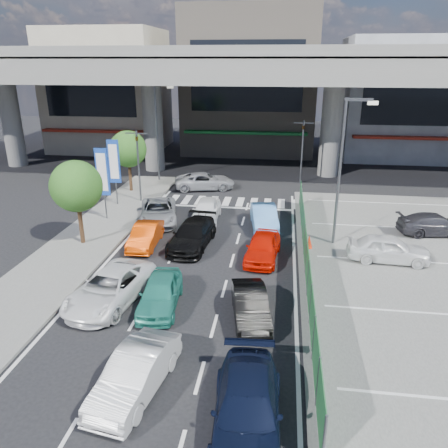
# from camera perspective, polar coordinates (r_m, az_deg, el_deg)

# --- Properties ---
(ground) EXTENTS (120.00, 120.00, 0.00)m
(ground) POSITION_cam_1_polar(r_m,az_deg,el_deg) (20.34, -4.46, -8.12)
(ground) COLOR black
(ground) RESTS_ON ground
(parking_lot) EXTENTS (12.00, 28.00, 0.06)m
(parking_lot) POSITION_cam_1_polar(r_m,az_deg,el_deg) (22.82, 25.07, -6.72)
(parking_lot) COLOR #5A5957
(parking_lot) RESTS_ON ground
(sidewalk_left) EXTENTS (4.00, 30.00, 0.12)m
(sidewalk_left) POSITION_cam_1_polar(r_m,az_deg,el_deg) (25.93, -17.90, -2.40)
(sidewalk_left) COLOR #5A5957
(sidewalk_left) RESTS_ON ground
(fence_run) EXTENTS (0.16, 22.00, 1.80)m
(fence_run) POSITION_cam_1_polar(r_m,az_deg,el_deg) (20.47, 10.80, -5.42)
(fence_run) COLOR #226333
(fence_run) RESTS_ON ground
(expressway) EXTENTS (64.00, 14.00, 10.75)m
(expressway) POSITION_cam_1_polar(r_m,az_deg,el_deg) (39.61, 2.16, 19.17)
(expressway) COLOR slate
(expressway) RESTS_ON ground
(building_west) EXTENTS (12.00, 10.90, 13.00)m
(building_west) POSITION_cam_1_polar(r_m,az_deg,el_deg) (53.35, -14.82, 16.46)
(building_west) COLOR gray
(building_west) RESTS_ON ground
(building_center) EXTENTS (14.00, 10.90, 15.00)m
(building_center) POSITION_cam_1_polar(r_m,az_deg,el_deg) (50.58, 3.45, 18.01)
(building_center) COLOR gray
(building_center) RESTS_ON ground
(building_east) EXTENTS (12.00, 10.90, 12.00)m
(building_east) POSITION_cam_1_polar(r_m,az_deg,el_deg) (50.96, 22.21, 14.93)
(building_east) COLOR slate
(building_east) RESTS_ON ground
(traffic_light_left) EXTENTS (1.60, 1.24, 5.20)m
(traffic_light_left) POSITION_cam_1_polar(r_m,az_deg,el_deg) (31.65, -11.25, 9.63)
(traffic_light_left) COLOR #595B60
(traffic_light_left) RESTS_ON ground
(traffic_light_right) EXTENTS (1.60, 1.24, 5.20)m
(traffic_light_right) POSITION_cam_1_polar(r_m,az_deg,el_deg) (36.90, 10.27, 11.22)
(traffic_light_right) COLOR #595B60
(traffic_light_right) RESTS_ON ground
(street_lamp_right) EXTENTS (1.65, 0.22, 8.00)m
(street_lamp_right) POSITION_cam_1_polar(r_m,az_deg,el_deg) (24.14, 15.41, 7.96)
(street_lamp_right) COLOR #595B60
(street_lamp_right) RESTS_ON ground
(street_lamp_left) EXTENTS (1.65, 0.22, 8.00)m
(street_lamp_left) POSITION_cam_1_polar(r_m,az_deg,el_deg) (37.20, -8.55, 12.69)
(street_lamp_left) COLOR #595B60
(street_lamp_left) RESTS_ON ground
(signboard_near) EXTENTS (0.80, 0.14, 4.70)m
(signboard_near) POSITION_cam_1_polar(r_m,az_deg,el_deg) (28.54, -15.58, 6.29)
(signboard_near) COLOR #595B60
(signboard_near) RESTS_ON ground
(signboard_far) EXTENTS (0.80, 0.14, 4.70)m
(signboard_far) POSITION_cam_1_polar(r_m,az_deg,el_deg) (31.38, -14.16, 7.68)
(signboard_far) COLOR #595B60
(signboard_far) RESTS_ON ground
(tree_near) EXTENTS (2.80, 2.80, 4.80)m
(tree_near) POSITION_cam_1_polar(r_m,az_deg,el_deg) (24.88, -18.73, 4.67)
(tree_near) COLOR #382314
(tree_near) RESTS_ON ground
(tree_far) EXTENTS (2.80, 2.80, 4.80)m
(tree_far) POSITION_cam_1_polar(r_m,az_deg,el_deg) (34.59, -12.41, 9.53)
(tree_far) COLOR #382314
(tree_far) RESTS_ON ground
(hatch_white_back_mid) EXTENTS (2.09, 4.27, 1.35)m
(hatch_white_back_mid) POSITION_cam_1_polar(r_m,az_deg,el_deg) (14.53, -11.50, -18.59)
(hatch_white_back_mid) COLOR silver
(hatch_white_back_mid) RESTS_ON ground
(minivan_navy_back) EXTENTS (2.19, 4.85, 1.38)m
(minivan_navy_back) POSITION_cam_1_polar(r_m,az_deg,el_deg) (13.17, 3.03, -22.95)
(minivan_navy_back) COLOR black
(minivan_navy_back) RESTS_ON ground
(sedan_white_mid_left) EXTENTS (3.12, 5.29, 1.38)m
(sedan_white_mid_left) POSITION_cam_1_polar(r_m,az_deg,el_deg) (19.36, -14.63, -8.05)
(sedan_white_mid_left) COLOR white
(sedan_white_mid_left) RESTS_ON ground
(taxi_teal_mid) EXTENTS (1.89, 3.99, 1.32)m
(taxi_teal_mid) POSITION_cam_1_polar(r_m,az_deg,el_deg) (18.61, -8.34, -8.89)
(taxi_teal_mid) COLOR teal
(taxi_teal_mid) RESTS_ON ground
(hatch_black_mid_right) EXTENTS (1.97, 3.92, 1.23)m
(hatch_black_mid_right) POSITION_cam_1_polar(r_m,az_deg,el_deg) (17.67, 3.47, -10.59)
(hatch_black_mid_right) COLOR black
(hatch_black_mid_right) RESTS_ON ground
(taxi_orange_left) EXTENTS (1.47, 3.81, 1.24)m
(taxi_orange_left) POSITION_cam_1_polar(r_m,az_deg,el_deg) (24.67, -10.19, -1.48)
(taxi_orange_left) COLOR #D23B03
(taxi_orange_left) RESTS_ON ground
(sedan_black_mid) EXTENTS (2.32, 4.90, 1.38)m
(sedan_black_mid) POSITION_cam_1_polar(r_m,az_deg,el_deg) (24.22, -4.16, -1.43)
(sedan_black_mid) COLOR black
(sedan_black_mid) RESTS_ON ground
(taxi_orange_right) EXTENTS (1.95, 4.10, 1.36)m
(taxi_orange_right) POSITION_cam_1_polar(r_m,az_deg,el_deg) (22.75, 5.08, -3.00)
(taxi_orange_right) COLOR red
(taxi_orange_right) RESTS_ON ground
(wagon_silver_front_left) EXTENTS (3.44, 5.30, 1.36)m
(wagon_silver_front_left) POSITION_cam_1_polar(r_m,az_deg,el_deg) (28.21, -8.57, 1.60)
(wagon_silver_front_left) COLOR #9EA0A5
(wagon_silver_front_left) RESTS_ON ground
(sedan_white_front_mid) EXTENTS (1.75, 4.10, 1.38)m
(sedan_white_front_mid) POSITION_cam_1_polar(r_m,az_deg,el_deg) (28.17, -2.31, 1.82)
(sedan_white_front_mid) COLOR white
(sedan_white_front_mid) RESTS_ON ground
(kei_truck_front_right) EXTENTS (2.07, 4.36, 1.38)m
(kei_truck_front_right) POSITION_cam_1_polar(r_m,az_deg,el_deg) (27.04, 5.25, 0.93)
(kei_truck_front_right) COLOR #5697DF
(kei_truck_front_right) RESTS_ON ground
(crossing_wagon_silver) EXTENTS (5.15, 3.27, 1.32)m
(crossing_wagon_silver) POSITION_cam_1_polar(r_m,az_deg,el_deg) (35.19, -2.53, 5.62)
(crossing_wagon_silver) COLOR #9E9FA5
(crossing_wagon_silver) RESTS_ON ground
(parked_sedan_white) EXTENTS (4.18, 1.91, 1.39)m
(parked_sedan_white) POSITION_cam_1_polar(r_m,az_deg,el_deg) (23.82, 20.69, -3.01)
(parked_sedan_white) COLOR white
(parked_sedan_white) RESTS_ON parking_lot
(parked_sedan_dgrey) EXTENTS (4.48, 2.28, 1.25)m
(parked_sedan_dgrey) POSITION_cam_1_polar(r_m,az_deg,el_deg) (28.58, 25.84, -0.04)
(parked_sedan_dgrey) COLOR #2F2E33
(parked_sedan_dgrey) RESTS_ON parking_lot
(traffic_cone) EXTENTS (0.48, 0.48, 0.74)m
(traffic_cone) POSITION_cam_1_polar(r_m,az_deg,el_deg) (24.39, 11.04, -2.27)
(traffic_cone) COLOR red
(traffic_cone) RESTS_ON parking_lot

